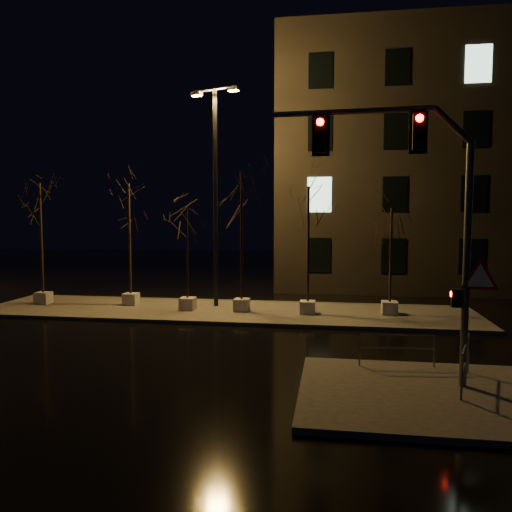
# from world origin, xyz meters

# --- Properties ---
(ground) EXTENTS (90.00, 90.00, 0.00)m
(ground) POSITION_xyz_m (0.00, 0.00, 0.00)
(ground) COLOR black
(ground) RESTS_ON ground
(median) EXTENTS (22.00, 5.00, 0.15)m
(median) POSITION_xyz_m (0.00, 6.00, 0.07)
(median) COLOR #413E3A
(median) RESTS_ON ground
(sidewalk_corner) EXTENTS (7.00, 5.00, 0.15)m
(sidewalk_corner) POSITION_xyz_m (7.50, -3.50, 0.07)
(sidewalk_corner) COLOR #413E3A
(sidewalk_corner) RESTS_ON ground
(building) EXTENTS (25.00, 12.00, 15.00)m
(building) POSITION_xyz_m (14.00, 18.00, 7.50)
(building) COLOR black
(building) RESTS_ON ground
(tree_0) EXTENTS (1.80, 1.80, 5.90)m
(tree_0) POSITION_xyz_m (-8.94, 6.22, 4.63)
(tree_0) COLOR #B8B5AC
(tree_0) RESTS_ON median
(tree_1) EXTENTS (1.80, 1.80, 5.85)m
(tree_1) POSITION_xyz_m (-4.66, 6.54, 4.59)
(tree_1) COLOR #B8B5AC
(tree_1) RESTS_ON median
(tree_2) EXTENTS (1.80, 1.80, 4.68)m
(tree_2) POSITION_xyz_m (-1.64, 5.74, 3.70)
(tree_2) COLOR #B8B5AC
(tree_2) RESTS_ON median
(tree_3) EXTENTS (1.80, 1.80, 6.21)m
(tree_3) POSITION_xyz_m (0.81, 5.80, 4.86)
(tree_3) COLOR #B8B5AC
(tree_3) RESTS_ON median
(tree_4) EXTENTS (1.80, 1.80, 5.58)m
(tree_4) POSITION_xyz_m (3.72, 5.67, 4.39)
(tree_4) COLOR #B8B5AC
(tree_4) RESTS_ON median
(tree_5) EXTENTS (1.80, 1.80, 4.65)m
(tree_5) POSITION_xyz_m (7.19, 6.10, 3.68)
(tree_5) COLOR #B8B5AC
(tree_5) RESTS_ON median
(traffic_signal_mast) EXTENTS (5.61, 0.47, 6.85)m
(traffic_signal_mast) POSITION_xyz_m (6.87, -2.84, 4.65)
(traffic_signal_mast) COLOR #575A5F
(traffic_signal_mast) RESTS_ON sidewalk_corner
(streetlight_main) EXTENTS (2.43, 1.09, 9.96)m
(streetlight_main) POSITION_xyz_m (-0.61, 6.90, 5.90)
(streetlight_main) COLOR black
(streetlight_main) RESTS_ON median
(guard_rail_a) EXTENTS (2.09, 0.20, 0.90)m
(guard_rail_a) POSITION_xyz_m (6.56, -1.50, 0.74)
(guard_rail_a) COLOR #575A5F
(guard_rail_a) RESTS_ON sidewalk_corner
(guard_rail_b) EXTENTS (0.74, 2.17, 1.08)m
(guard_rail_b) POSITION_xyz_m (8.04, -2.87, 0.84)
(guard_rail_b) COLOR #575A5F
(guard_rail_b) RESTS_ON sidewalk_corner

